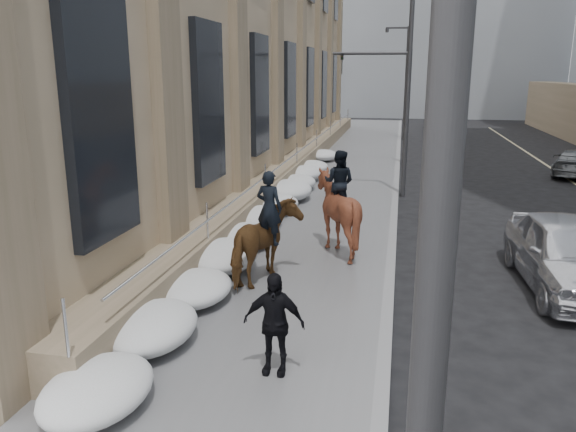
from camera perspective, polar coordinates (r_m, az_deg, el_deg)
The scene contains 14 objects.
ground at distance 10.17m, azimuth -5.74°, elevation -14.18°, with size 140.00×140.00×0.00m, color black.
sidewalk at distance 19.32m, azimuth 2.90°, elevation 0.02°, with size 5.00×80.00×0.12m, color #59595C.
curb at distance 19.13m, azimuth 10.69°, elevation -0.37°, with size 0.24×80.00×0.12m, color slate.
bg_building_far at distance 81.15m, azimuth 5.41°, elevation 17.98°, with size 24.00×12.00×20.00m, color gray.
streetlight_near at distance 2.53m, azimuth 11.96°, elevation 7.86°, with size 1.71×0.24×8.00m.
streetlight_mid at distance 22.52m, azimuth 11.72°, elevation 13.42°, with size 1.71×0.24×8.00m.
streetlight_far at distance 42.52m, azimuth 11.71°, elevation 13.75°, with size 1.71×0.24×8.00m.
traffic_signal at distance 30.54m, azimuth 10.38°, elevation 12.58°, with size 4.10×0.22×6.00m.
snow_bank at distance 17.68m, azimuth -2.55°, elevation 0.03°, with size 1.70×18.10×0.76m.
mounted_horse_left at distance 12.88m, azimuth -2.30°, elevation -2.44°, with size 1.52×2.38×2.59m.
mounted_horse_right at distance 15.07m, azimuth 5.00°, elevation 0.69°, with size 2.11×2.28×2.74m.
pedestrian at distance 9.11m, azimuth -1.45°, elevation -10.83°, with size 1.00×0.42×1.70m, color black.
car_silver at distance 14.32m, azimuth 26.49°, elevation -3.41°, with size 2.00×4.97×1.69m, color silver.
car_grey at distance 30.32m, azimuth 27.26°, elevation 4.83°, with size 1.81×4.44×1.29m, color #55595D.
Camera 1 is at (2.71, -8.52, 4.86)m, focal length 35.00 mm.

